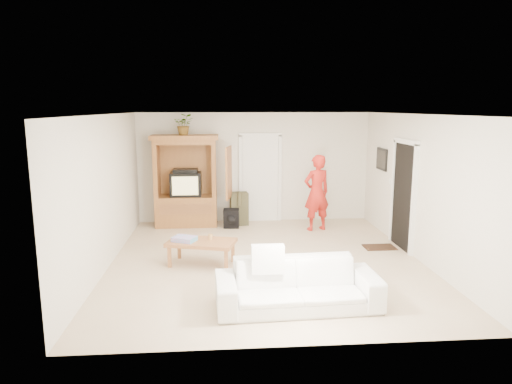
# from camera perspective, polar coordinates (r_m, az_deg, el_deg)

# --- Properties ---
(floor) EXTENTS (6.00, 6.00, 0.00)m
(floor) POSITION_cam_1_polar(r_m,az_deg,el_deg) (8.29, 1.28, -8.59)
(floor) COLOR tan
(floor) RESTS_ON ground
(ceiling) EXTENTS (6.00, 6.00, 0.00)m
(ceiling) POSITION_cam_1_polar(r_m,az_deg,el_deg) (7.84, 1.36, 9.68)
(ceiling) COLOR white
(ceiling) RESTS_ON floor
(wall_back) EXTENTS (5.50, 0.00, 5.50)m
(wall_back) POSITION_cam_1_polar(r_m,az_deg,el_deg) (10.92, -0.26, 3.09)
(wall_back) COLOR silver
(wall_back) RESTS_ON floor
(wall_front) EXTENTS (5.50, 0.00, 5.50)m
(wall_front) POSITION_cam_1_polar(r_m,az_deg,el_deg) (5.06, 4.73, -5.77)
(wall_front) COLOR silver
(wall_front) RESTS_ON floor
(wall_left) EXTENTS (0.00, 6.00, 6.00)m
(wall_left) POSITION_cam_1_polar(r_m,az_deg,el_deg) (8.16, -18.27, 0.00)
(wall_left) COLOR silver
(wall_left) RESTS_ON floor
(wall_right) EXTENTS (0.00, 6.00, 6.00)m
(wall_right) POSITION_cam_1_polar(r_m,az_deg,el_deg) (8.68, 19.70, 0.52)
(wall_right) COLOR silver
(wall_right) RESTS_ON floor
(armoire) EXTENTS (1.82, 1.14, 2.10)m
(armoire) POSITION_cam_1_polar(r_m,az_deg,el_deg) (10.64, -8.62, 0.64)
(armoire) COLOR #915F2C
(armoire) RESTS_ON floor
(door_back) EXTENTS (0.85, 0.05, 2.04)m
(door_back) POSITION_cam_1_polar(r_m,az_deg,el_deg) (10.94, 0.54, 1.62)
(door_back) COLOR white
(door_back) RESTS_ON floor
(doorway_right) EXTENTS (0.05, 0.90, 2.04)m
(doorway_right) POSITION_cam_1_polar(r_m,az_deg,el_deg) (9.26, 17.95, -0.54)
(doorway_right) COLOR black
(doorway_right) RESTS_ON floor
(framed_picture) EXTENTS (0.03, 0.60, 0.48)m
(framed_picture) POSITION_cam_1_polar(r_m,az_deg,el_deg) (10.37, 15.45, 3.98)
(framed_picture) COLOR black
(framed_picture) RESTS_ON wall_right
(doormat) EXTENTS (0.60, 0.40, 0.02)m
(doormat) POSITION_cam_1_polar(r_m,az_deg,el_deg) (9.35, 15.17, -6.67)
(doormat) COLOR #382316
(doormat) RESTS_ON floor
(plant) EXTENTS (0.44, 0.38, 0.47)m
(plant) POSITION_cam_1_polar(r_m,az_deg,el_deg) (10.46, -8.98, 8.34)
(plant) COLOR #4C7238
(plant) RESTS_ON armoire
(man) EXTENTS (0.71, 0.57, 1.70)m
(man) POSITION_cam_1_polar(r_m,az_deg,el_deg) (10.21, 7.59, -0.09)
(man) COLOR red
(man) RESTS_ON floor
(sofa) EXTENTS (2.26, 0.97, 0.65)m
(sofa) POSITION_cam_1_polar(r_m,az_deg,el_deg) (6.40, 5.20, -11.48)
(sofa) COLOR silver
(sofa) RESTS_ON floor
(coffee_table) EXTENTS (1.28, 0.91, 0.43)m
(coffee_table) POSITION_cam_1_polar(r_m,az_deg,el_deg) (8.06, -6.83, -6.45)
(coffee_table) COLOR #9C6635
(coffee_table) RESTS_ON floor
(towel) EXTENTS (0.46, 0.41, 0.08)m
(towel) POSITION_cam_1_polar(r_m,az_deg,el_deg) (8.05, -8.94, -5.81)
(towel) COLOR #D94898
(towel) RESTS_ON coffee_table
(candle) EXTENTS (0.08, 0.08, 0.10)m
(candle) POSITION_cam_1_polar(r_m,az_deg,el_deg) (8.07, -5.71, -5.61)
(candle) COLOR tan
(candle) RESTS_ON coffee_table
(backpack_black) EXTENTS (0.37, 0.24, 0.43)m
(backpack_black) POSITION_cam_1_polar(r_m,az_deg,el_deg) (10.41, -3.11, -3.37)
(backpack_black) COLOR black
(backpack_black) RESTS_ON floor
(backpack_olive) EXTENTS (0.44, 0.35, 0.77)m
(backpack_olive) POSITION_cam_1_polar(r_m,az_deg,el_deg) (10.67, -2.13, -2.09)
(backpack_olive) COLOR #47442B
(backpack_olive) RESTS_ON floor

